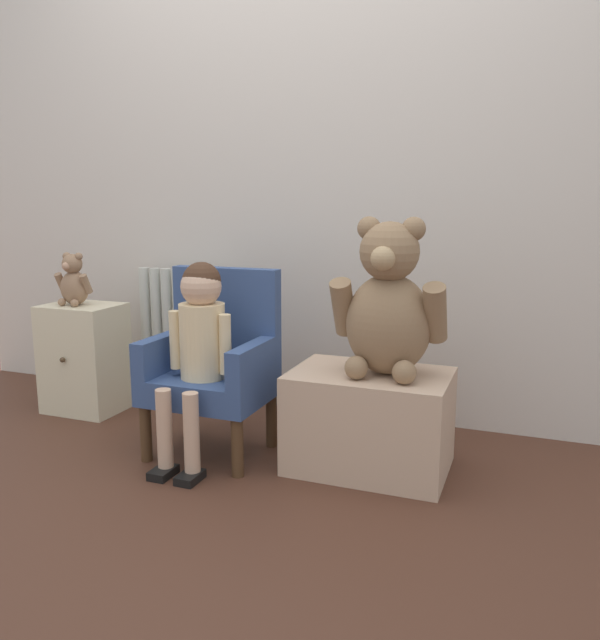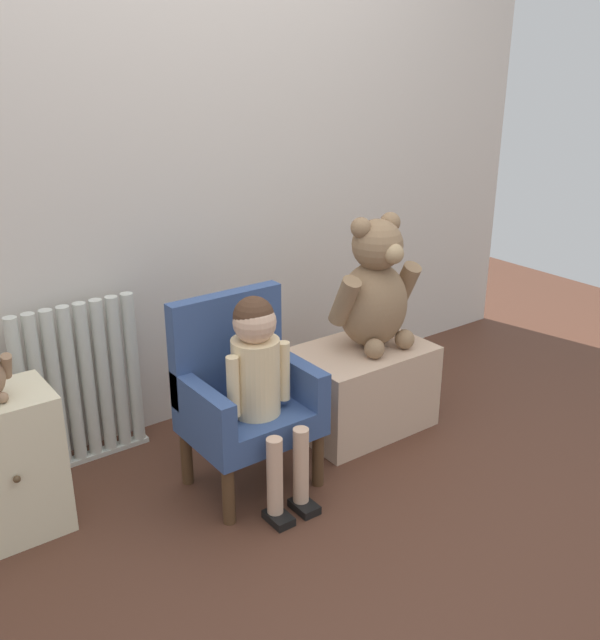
# 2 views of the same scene
# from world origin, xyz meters

# --- Properties ---
(ground_plane) EXTENTS (6.00, 6.00, 0.00)m
(ground_plane) POSITION_xyz_m (0.00, 0.00, 0.00)
(ground_plane) COLOR #4D2C20
(back_wall) EXTENTS (3.80, 0.05, 2.40)m
(back_wall) POSITION_xyz_m (0.00, 1.17, 1.20)
(back_wall) COLOR beige
(back_wall) RESTS_ON ground_plane
(radiator) EXTENTS (0.50, 0.05, 0.65)m
(radiator) POSITION_xyz_m (-0.59, 1.05, 0.32)
(radiator) COLOR silver
(radiator) RESTS_ON ground_plane
(small_dresser) EXTENTS (0.34, 0.29, 0.50)m
(small_dresser) POSITION_xyz_m (-0.96, 0.77, 0.25)
(small_dresser) COLOR beige
(small_dresser) RESTS_ON ground_plane
(child_armchair) EXTENTS (0.45, 0.36, 0.71)m
(child_armchair) POSITION_xyz_m (-0.16, 0.57, 0.36)
(child_armchair) COLOR #354D80
(child_armchair) RESTS_ON ground_plane
(child_figure) EXTENTS (0.25, 0.35, 0.75)m
(child_figure) POSITION_xyz_m (-0.16, 0.45, 0.49)
(child_figure) COLOR beige
(child_figure) RESTS_ON ground_plane
(low_bench) EXTENTS (0.57, 0.39, 0.36)m
(low_bench) POSITION_xyz_m (0.45, 0.61, 0.18)
(low_bench) COLOR #CBA88B
(low_bench) RESTS_ON ground_plane
(large_teddy_bear) EXTENTS (0.40, 0.28, 0.55)m
(large_teddy_bear) POSITION_xyz_m (0.51, 0.61, 0.61)
(large_teddy_bear) COLOR #8E6E4E
(large_teddy_bear) RESTS_ON low_bench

